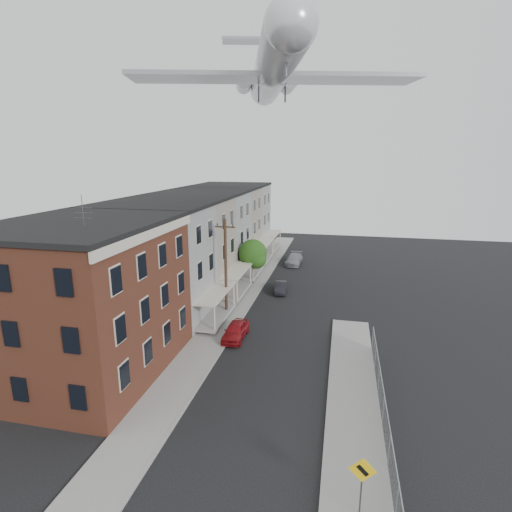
{
  "coord_description": "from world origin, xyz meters",
  "views": [
    {
      "loc": [
        4.3,
        -14.8,
        14.22
      ],
      "look_at": [
        -0.36,
        6.59,
        8.76
      ],
      "focal_mm": 28.0,
      "sensor_mm": 36.0,
      "label": 1
    }
  ],
  "objects_px": {
    "warning_sign": "(362,478)",
    "car_near": "(236,331)",
    "car_mid": "(281,287)",
    "street_tree": "(254,255)",
    "airplane": "(272,70)",
    "car_far": "(294,259)",
    "utility_pole": "(226,267)"
  },
  "relations": [
    {
      "from": "utility_pole",
      "to": "airplane",
      "type": "relative_size",
      "value": 0.33
    },
    {
      "from": "car_near",
      "to": "car_far",
      "type": "distance_m",
      "value": 23.81
    },
    {
      "from": "street_tree",
      "to": "airplane",
      "type": "distance_m",
      "value": 19.27
    },
    {
      "from": "car_far",
      "to": "airplane",
      "type": "distance_m",
      "value": 26.03
    },
    {
      "from": "car_near",
      "to": "street_tree",
      "type": "bearing_deg",
      "value": 97.49
    },
    {
      "from": "car_mid",
      "to": "airplane",
      "type": "distance_m",
      "value": 21.27
    },
    {
      "from": "car_near",
      "to": "airplane",
      "type": "distance_m",
      "value": 22.39
    },
    {
      "from": "street_tree",
      "to": "car_far",
      "type": "bearing_deg",
      "value": 70.08
    },
    {
      "from": "car_near",
      "to": "airplane",
      "type": "relative_size",
      "value": 0.14
    },
    {
      "from": "warning_sign",
      "to": "car_mid",
      "type": "relative_size",
      "value": 0.82
    },
    {
      "from": "car_far",
      "to": "utility_pole",
      "type": "bearing_deg",
      "value": -99.16
    },
    {
      "from": "warning_sign",
      "to": "car_near",
      "type": "bearing_deg",
      "value": 121.89
    },
    {
      "from": "street_tree",
      "to": "utility_pole",
      "type": "bearing_deg",
      "value": -91.89
    },
    {
      "from": "warning_sign",
      "to": "car_far",
      "type": "relative_size",
      "value": 0.59
    },
    {
      "from": "street_tree",
      "to": "car_mid",
      "type": "bearing_deg",
      "value": -33.23
    },
    {
      "from": "car_mid",
      "to": "car_far",
      "type": "bearing_deg",
      "value": 83.55
    },
    {
      "from": "utility_pole",
      "to": "warning_sign",
      "type": "bearing_deg",
      "value": -59.52
    },
    {
      "from": "warning_sign",
      "to": "car_near",
      "type": "distance_m",
      "value": 17.46
    },
    {
      "from": "utility_pole",
      "to": "car_far",
      "type": "distance_m",
      "value": 20.27
    },
    {
      "from": "airplane",
      "to": "car_near",
      "type": "bearing_deg",
      "value": -99.59
    },
    {
      "from": "utility_pole",
      "to": "airplane",
      "type": "height_order",
      "value": "airplane"
    },
    {
      "from": "warning_sign",
      "to": "car_mid",
      "type": "bearing_deg",
      "value": 105.51
    },
    {
      "from": "warning_sign",
      "to": "car_far",
      "type": "bearing_deg",
      "value": 100.87
    },
    {
      "from": "warning_sign",
      "to": "car_mid",
      "type": "height_order",
      "value": "warning_sign"
    },
    {
      "from": "car_near",
      "to": "warning_sign",
      "type": "bearing_deg",
      "value": -57.35
    },
    {
      "from": "warning_sign",
      "to": "utility_pole",
      "type": "relative_size",
      "value": 0.31
    },
    {
      "from": "warning_sign",
      "to": "airplane",
      "type": "relative_size",
      "value": 0.1
    },
    {
      "from": "street_tree",
      "to": "car_mid",
      "type": "distance_m",
      "value": 5.06
    },
    {
      "from": "car_far",
      "to": "street_tree",
      "type": "bearing_deg",
      "value": -108.06
    },
    {
      "from": "warning_sign",
      "to": "utility_pole",
      "type": "xyz_separation_m",
      "value": [
        -11.2,
        19.03,
        2.79
      ]
    },
    {
      "from": "car_mid",
      "to": "car_far",
      "type": "relative_size",
      "value": 0.72
    },
    {
      "from": "warning_sign",
      "to": "street_tree",
      "type": "height_order",
      "value": "street_tree"
    }
  ]
}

